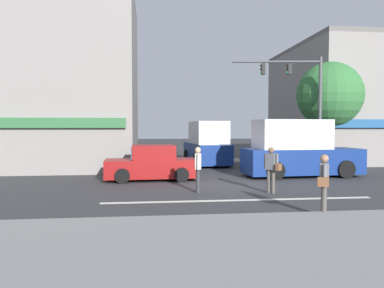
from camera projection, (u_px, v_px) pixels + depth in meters
name	position (u px, v px, depth m)	size (l,w,h in m)	color
ground_plane	(220.00, 184.00, 15.71)	(120.00, 120.00, 0.00)	#333335
lane_marking_stripe	(240.00, 200.00, 12.24)	(9.00, 0.24, 0.01)	silver
sidewalk_curb	(302.00, 246.00, 7.27)	(40.00, 5.00, 0.16)	gray
building_left_block	(27.00, 82.00, 22.33)	(12.83, 9.04, 10.17)	gray
building_right_corner	(361.00, 104.00, 27.93)	(10.72, 11.30, 8.27)	gray
street_tree	(330.00, 95.00, 22.13)	(3.87, 3.87, 6.24)	#4C3823
utility_pole_near_left	(40.00, 88.00, 19.34)	(1.40, 0.22, 8.51)	brown
utility_pole_far_right	(317.00, 105.00, 26.41)	(1.40, 0.22, 7.64)	brown
traffic_light_mast	(302.00, 94.00, 20.40)	(4.86, 0.75, 6.20)	#47474C
sedan_approaching_near	(152.00, 164.00, 16.86)	(4.17, 2.02, 1.58)	maroon
box_truck_crossing_center	(298.00, 151.00, 18.08)	(5.70, 2.46, 2.75)	navy
box_truck_waiting_far	(207.00, 145.00, 23.86)	(2.55, 5.73, 2.75)	navy
pedestrian_foreground_with_bag	(324.00, 181.00, 9.94)	(0.48, 0.66, 1.67)	#4C4742
pedestrian_mid_crossing	(198.00, 167.00, 13.63)	(0.25, 0.57, 1.67)	#333338
pedestrian_far_side	(272.00, 167.00, 13.48)	(0.54, 0.62, 1.67)	#4C4742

